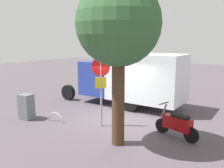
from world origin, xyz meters
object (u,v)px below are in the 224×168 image
at_px(motorcycle, 177,124).
at_px(stop_sign, 101,81).
at_px(street_tree, 119,26).
at_px(utility_cabinet, 26,107).
at_px(bike_rack_hoop, 55,122).
at_px(box_truck_near, 130,77).

xyz_separation_m(motorcycle, stop_sign, (3.00, 0.57, 1.38)).
xyz_separation_m(stop_sign, street_tree, (-1.50, 1.06, 2.07)).
distance_m(street_tree, utility_cabinet, 5.95).
relative_size(motorcycle, bike_rack_hoop, 2.09).
distance_m(stop_sign, utility_cabinet, 3.80).
xyz_separation_m(street_tree, bike_rack_hoop, (3.53, -0.40, -3.97)).
bearing_deg(box_truck_near, stop_sign, 100.32).
bearing_deg(street_tree, stop_sign, -35.18).
xyz_separation_m(box_truck_near, stop_sign, (-0.63, 3.50, 0.32)).
height_order(motorcycle, utility_cabinet, motorcycle).
relative_size(street_tree, bike_rack_hoop, 6.37).
height_order(street_tree, utility_cabinet, street_tree).
height_order(motorcycle, stop_sign, stop_sign).
relative_size(box_truck_near, street_tree, 1.30).
bearing_deg(stop_sign, street_tree, 144.82).
bearing_deg(box_truck_near, motorcycle, 141.19).
xyz_separation_m(motorcycle, bike_rack_hoop, (5.03, 1.23, -0.52)).
bearing_deg(stop_sign, motorcycle, -169.27).
distance_m(stop_sign, street_tree, 2.77).
bearing_deg(motorcycle, street_tree, 62.59).
height_order(box_truck_near, utility_cabinet, box_truck_near).
bearing_deg(motorcycle, box_truck_near, -23.73).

